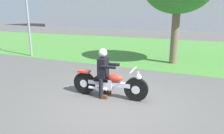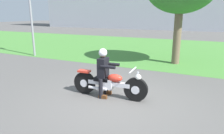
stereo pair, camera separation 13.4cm
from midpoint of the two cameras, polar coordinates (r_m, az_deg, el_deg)
name	(u,v)px [view 2 (the right image)]	position (r m, az deg, el deg)	size (l,w,h in m)	color
ground	(114,101)	(5.78, 1.16, -9.34)	(120.00, 120.00, 0.00)	#565451
grass_verge	(173,49)	(14.72, 16.81, 4.70)	(60.00, 12.00, 0.01)	#478438
motorcycle_lead	(109,84)	(5.89, -0.14, -4.68)	(2.26, 0.66, 0.89)	black
rider_lead	(104,69)	(5.83, -1.67, -0.53)	(0.57, 0.49, 1.41)	black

